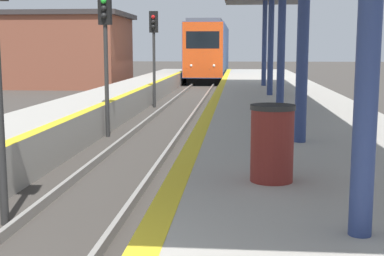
# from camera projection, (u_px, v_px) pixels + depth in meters

# --- Properties ---
(train) EXTENTS (2.78, 16.81, 4.56)m
(train) POSITION_uv_depth(u_px,v_px,m) (209.00, 51.00, 43.71)
(train) COLOR black
(train) RESTS_ON ground
(signal_mid) EXTENTS (0.36, 0.31, 4.12)m
(signal_mid) POSITION_uv_depth(u_px,v_px,m) (105.00, 36.00, 15.19)
(signal_mid) COLOR #2D2D2D
(signal_mid) RESTS_ON ground
(signal_far) EXTENTS (0.36, 0.31, 4.12)m
(signal_far) POSITION_uv_depth(u_px,v_px,m) (154.00, 40.00, 22.90)
(signal_far) COLOR #2D2D2D
(signal_far) RESTS_ON ground
(trash_bin) EXTENTS (0.57, 0.57, 0.97)m
(trash_bin) POSITION_uv_depth(u_px,v_px,m) (272.00, 143.00, 6.70)
(trash_bin) COLOR maroon
(trash_bin) RESTS_ON platform_right
(station_building) EXTENTS (13.58, 6.99, 4.85)m
(station_building) POSITION_uv_depth(u_px,v_px,m) (28.00, 50.00, 35.69)
(station_building) COLOR brown
(station_building) RESTS_ON ground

